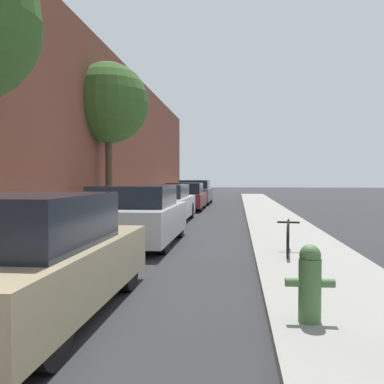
% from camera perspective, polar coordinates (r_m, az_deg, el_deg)
% --- Properties ---
extents(ground_plane, '(120.00, 120.00, 0.00)m').
position_cam_1_polar(ground_plane, '(14.27, -0.26, -4.46)').
color(ground_plane, '#28282B').
extents(sidewalk_left, '(2.00, 52.00, 0.12)m').
position_cam_1_polar(sidewalk_left, '(14.87, -11.46, -4.01)').
color(sidewalk_left, gray).
rests_on(sidewalk_left, ground).
extents(sidewalk_right, '(2.00, 52.00, 0.12)m').
position_cam_1_polar(sidewalk_right, '(14.24, 11.45, -4.27)').
color(sidewalk_right, gray).
rests_on(sidewalk_right, ground).
extents(building_facade_left, '(0.70, 52.00, 7.12)m').
position_cam_1_polar(building_facade_left, '(15.39, -16.41, 9.21)').
color(building_facade_left, brown).
rests_on(building_facade_left, ground).
extents(parked_car_champagne, '(1.88, 3.98, 1.39)m').
position_cam_1_polar(parked_car_champagne, '(5.18, -21.55, -8.33)').
color(parked_car_champagne, black).
rests_on(parked_car_champagne, ground).
extents(parked_car_silver, '(1.91, 3.95, 1.40)m').
position_cam_1_polar(parked_car_silver, '(10.20, -7.50, -3.20)').
color(parked_car_silver, black).
rests_on(parked_car_silver, ground).
extents(parked_car_white, '(1.72, 4.69, 1.34)m').
position_cam_1_polar(parked_car_white, '(15.34, -3.63, -1.61)').
color(parked_car_white, black).
rests_on(parked_car_white, ground).
extents(parked_car_maroon, '(1.84, 3.94, 1.34)m').
position_cam_1_polar(parked_car_maroon, '(21.14, -0.91, -0.66)').
color(parked_car_maroon, black).
rests_on(parked_car_maroon, ground).
extents(parked_car_grey, '(1.90, 4.43, 1.45)m').
position_cam_1_polar(parked_car_grey, '(26.16, 0.43, -0.05)').
color(parked_car_grey, black).
rests_on(parked_car_grey, ground).
extents(street_tree_far, '(3.14, 3.14, 5.96)m').
position_cam_1_polar(street_tree_far, '(17.35, -11.07, 11.49)').
color(street_tree_far, '#4C3A2B').
rests_on(street_tree_far, sidewalk_left).
extents(fire_hydrant, '(0.49, 0.23, 0.78)m').
position_cam_1_polar(fire_hydrant, '(4.55, 15.42, -11.49)').
color(fire_hydrant, '#47703D').
rests_on(fire_hydrant, sidewalk_right).
extents(bicycle, '(0.44, 1.53, 0.63)m').
position_cam_1_polar(bicycle, '(8.45, 12.67, -5.84)').
color(bicycle, black).
rests_on(bicycle, sidewalk_right).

